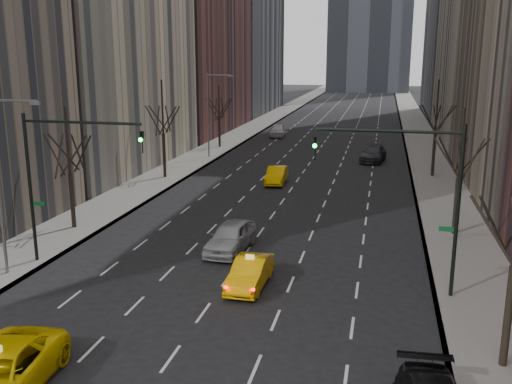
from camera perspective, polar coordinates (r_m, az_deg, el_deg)
The scene contains 16 objects.
sidewalk_left at distance 87.04m, azimuth -0.49°, elevation 6.35°, with size 4.50×320.00×0.15m, color slate.
sidewalk_right at distance 84.96m, azimuth 15.91°, elevation 5.65°, with size 4.50×320.00×0.15m, color slate.
tree_lw_b at distance 38.19m, azimuth -18.09°, elevation 1.80°, with size 3.36×3.50×7.82m.
tree_lw_c at distance 52.31m, azimuth -9.24°, elevation 5.69°, with size 3.36×3.50×8.74m.
tree_lw_d at distance 69.27m, azimuth -3.69°, elevation 7.35°, with size 3.36×3.50×7.36m.
tree_rw_b at distance 37.13m, azimuth 19.58°, elevation 1.36°, with size 3.36×3.50×7.82m.
tree_rw_c at distance 54.75m, azimuth 17.48°, elevation 5.59°, with size 3.36×3.50×8.74m.
traffic_mast_left at distance 31.34m, azimuth -19.29°, elevation 2.54°, with size 6.69×0.39×8.00m.
traffic_mast_right at distance 26.75m, azimuth 16.14°, elevation 0.97°, with size 6.69×0.39×8.00m.
streetlight_near at distance 30.67m, azimuth -24.01°, elevation 2.14°, with size 2.83×0.22×9.00m.
streetlight_far at distance 62.07m, azimuth -4.51°, elevation 8.52°, with size 2.83×0.22×9.00m.
taxi_sedan at distance 28.08m, azimuth -0.61°, elevation -8.08°, with size 1.51×4.34×1.43m, color #FFB205.
silver_sedan_ahead at distance 32.98m, azimuth -2.56°, elevation -4.50°, with size 2.01×5.00×1.70m, color #9B9DA3.
far_taxi at distance 50.15m, azimuth 2.08°, elevation 1.69°, with size 1.56×4.47×1.47m, color #FFBD05.
far_suv_grey at distance 61.84m, azimuth 11.65°, elevation 3.77°, with size 2.28×5.60×1.63m, color #2A2A2F.
far_car_white at distance 79.15m, azimuth 2.21°, elevation 6.18°, with size 2.03×5.03×1.72m, color silver.
Camera 1 is at (7.33, -14.09, 11.10)m, focal length 40.00 mm.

